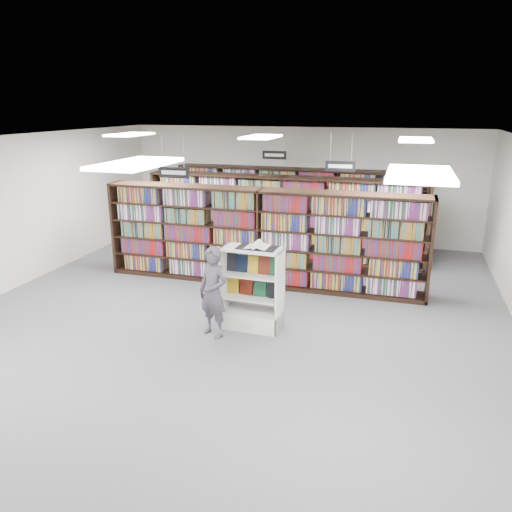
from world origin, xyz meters
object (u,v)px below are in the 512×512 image
(bookshelf_row_near, at_px, (261,237))
(shopper, at_px, (213,292))
(open_book, at_px, (257,246))
(endcap_display, at_px, (253,301))

(bookshelf_row_near, bearing_deg, shopper, -91.14)
(open_book, relative_size, shopper, 0.44)
(bookshelf_row_near, distance_m, endcap_display, 2.30)
(bookshelf_row_near, height_order, open_book, bookshelf_row_near)
(endcap_display, height_order, shopper, shopper)
(shopper, bearing_deg, endcap_display, 66.09)
(bookshelf_row_near, distance_m, shopper, 2.71)
(open_book, bearing_deg, endcap_display, -164.04)
(endcap_display, distance_m, shopper, 0.81)
(open_book, distance_m, shopper, 1.08)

